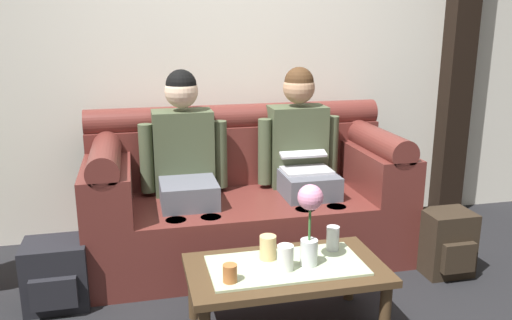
{
  "coord_description": "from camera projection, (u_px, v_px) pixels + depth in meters",
  "views": [
    {
      "loc": [
        -0.68,
        -2.04,
        1.51
      ],
      "look_at": [
        -0.01,
        0.83,
        0.73
      ],
      "focal_mm": 36.95,
      "sensor_mm": 36.0,
      "label": 1
    }
  ],
  "objects": [
    {
      "name": "cup_far_left",
      "position": [
        285.0,
        258.0,
        2.5
      ],
      "size": [
        0.08,
        0.08,
        0.13
      ],
      "primitive_type": "cylinder",
      "color": "white",
      "rests_on": "coffee_table"
    },
    {
      "name": "back_wall_patterned",
      "position": [
        229.0,
        30.0,
        3.69
      ],
      "size": [
        6.0,
        0.12,
        2.9
      ],
      "primitive_type": "cube",
      "color": "silver",
      "rests_on": "ground_plane"
    },
    {
      "name": "backpack_left",
      "position": [
        57.0,
        275.0,
        2.85
      ],
      "size": [
        0.33,
        0.32,
        0.37
      ],
      "color": "black",
      "rests_on": "ground_plane"
    },
    {
      "name": "person_right",
      "position": [
        302.0,
        154.0,
        3.47
      ],
      "size": [
        0.56,
        0.67,
        1.22
      ],
      "color": "#595B66",
      "rests_on": "ground_plane"
    },
    {
      "name": "couch",
      "position": [
        245.0,
        199.0,
        3.46
      ],
      "size": [
        2.0,
        0.88,
        0.96
      ],
      "color": "maroon",
      "rests_on": "ground_plane"
    },
    {
      "name": "coffee_table",
      "position": [
        286.0,
        274.0,
        2.58
      ],
      "size": [
        0.97,
        0.53,
        0.36
      ],
      "color": "#47331E",
      "rests_on": "ground_plane"
    },
    {
      "name": "person_left",
      "position": [
        185.0,
        161.0,
        3.3
      ],
      "size": [
        0.56,
        0.67,
        1.22
      ],
      "color": "#595B66",
      "rests_on": "ground_plane"
    },
    {
      "name": "cup_near_right",
      "position": [
        333.0,
        238.0,
        2.72
      ],
      "size": [
        0.07,
        0.07,
        0.13
      ],
      "primitive_type": "cylinder",
      "color": "silver",
      "rests_on": "coffee_table"
    },
    {
      "name": "flower_vase",
      "position": [
        310.0,
        216.0,
        2.5
      ],
      "size": [
        0.12,
        0.12,
        0.41
      ],
      "color": "silver",
      "rests_on": "coffee_table"
    },
    {
      "name": "timber_pillar",
      "position": [
        460.0,
        29.0,
        3.96
      ],
      "size": [
        0.2,
        0.2,
        2.9
      ],
      "primitive_type": "cube",
      "color": "black",
      "rests_on": "ground_plane"
    },
    {
      "name": "cup_far_center",
      "position": [
        230.0,
        273.0,
        2.39
      ],
      "size": [
        0.07,
        0.07,
        0.08
      ],
      "primitive_type": "cylinder",
      "color": "#B26633",
      "rests_on": "coffee_table"
    },
    {
      "name": "backpack_right",
      "position": [
        447.0,
        243.0,
        3.21
      ],
      "size": [
        0.29,
        0.28,
        0.4
      ],
      "color": "#2D2319",
      "rests_on": "ground_plane"
    },
    {
      "name": "cup_near_left",
      "position": [
        268.0,
        247.0,
        2.62
      ],
      "size": [
        0.08,
        0.08,
        0.12
      ],
      "primitive_type": "cylinder",
      "color": "#DBB77A",
      "rests_on": "coffee_table"
    }
  ]
}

